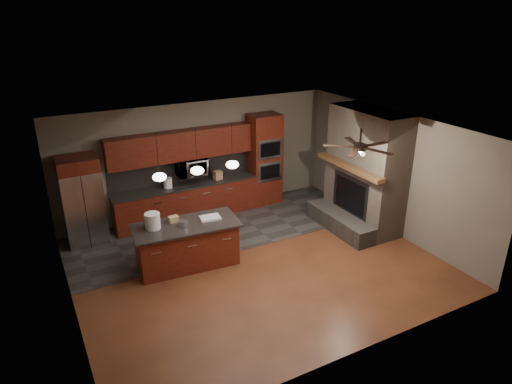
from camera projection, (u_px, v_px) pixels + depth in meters
ground at (255, 263)px, 9.37m from camera, size 7.00×7.00×0.00m
ceiling at (255, 131)px, 8.30m from camera, size 7.00×6.00×0.02m
back_wall at (198, 158)px, 11.28m from camera, size 7.00×0.02×2.80m
right_wall at (391, 172)px, 10.36m from camera, size 0.02×6.00×2.80m
left_wall at (63, 242)px, 7.31m from camera, size 0.02×6.00×2.80m
slate_tile_patch at (220, 228)px, 10.84m from camera, size 7.00×2.40×0.01m
fireplace_column at (363, 174)px, 10.53m from camera, size 1.30×2.10×2.80m
back_cabinetry at (185, 184)px, 11.06m from camera, size 3.59×0.64×2.20m
oven_tower at (264, 160)px, 11.85m from camera, size 0.80×0.63×2.38m
microwave at (192, 167)px, 11.00m from camera, size 0.73×0.41×0.50m
refrigerator at (82, 201)px, 9.88m from camera, size 0.84×0.75×1.98m
kitchen_island at (187, 245)px, 9.15m from camera, size 2.17×1.12×0.92m
white_bucket at (153, 221)px, 8.76m from camera, size 0.33×0.33×0.32m
paint_can at (183, 224)px, 8.88m from camera, size 0.18×0.18×0.12m
paint_tray at (210, 218)px, 9.21m from camera, size 0.43×0.33×0.04m
cardboard_box at (174, 219)px, 9.06m from camera, size 0.19×0.14×0.12m
counter_bucket at (168, 183)px, 10.78m from camera, size 0.26×0.26×0.24m
counter_box at (218, 175)px, 11.30m from camera, size 0.22×0.18×0.22m
pendant_left at (159, 177)px, 8.47m from camera, size 0.26×0.26×0.92m
pendant_center at (197, 170)px, 8.80m from camera, size 0.26×0.26×0.92m
pendant_right at (232, 164)px, 9.13m from camera, size 0.26×0.26×0.92m
ceiling_fan at (360, 147)px, 8.56m from camera, size 1.27×1.33×0.41m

